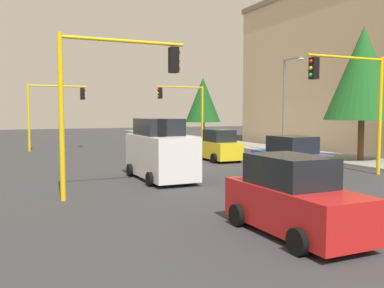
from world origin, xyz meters
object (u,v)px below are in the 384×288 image
(traffic_signal_near_left, at_px, (353,91))
(traffic_signal_far_right, at_px, (53,103))
(tree_roadside_near, at_px, (363,73))
(traffic_signal_far_left, at_px, (184,103))
(car_yellow, at_px, (218,147))
(car_blue, at_px, (290,159))
(car_red, at_px, (293,199))
(tree_roadside_far, at_px, (203,100))
(street_lamp_curbside, at_px, (287,94))
(traffic_signal_near_right, at_px, (113,84))
(delivery_van_white, at_px, (160,151))

(traffic_signal_near_left, relative_size, traffic_signal_far_right, 1.08)
(traffic_signal_near_left, height_order, tree_roadside_near, tree_roadside_near)
(traffic_signal_far_left, xyz_separation_m, traffic_signal_far_right, (0.00, -11.30, -0.12))
(car_yellow, distance_m, car_blue, 7.67)
(car_blue, height_order, car_red, same)
(traffic_signal_far_left, height_order, tree_roadside_far, tree_roadside_far)
(traffic_signal_near_left, xyz_separation_m, tree_roadside_near, (-4.00, 4.79, 1.33))
(traffic_signal_far_left, bearing_deg, car_red, -17.65)
(street_lamp_curbside, height_order, car_blue, street_lamp_curbside)
(car_red, bearing_deg, traffic_signal_far_left, 162.35)
(car_yellow, bearing_deg, traffic_signal_far_right, -143.12)
(traffic_signal_far_left, distance_m, traffic_signal_far_right, 11.30)
(street_lamp_curbside, height_order, car_yellow, street_lamp_curbside)
(street_lamp_curbside, bearing_deg, tree_roadside_near, 13.05)
(car_yellow, relative_size, car_red, 0.90)
(tree_roadside_far, bearing_deg, traffic_signal_near_right, -32.37)
(traffic_signal_far_right, distance_m, street_lamp_curbside, 18.12)
(car_red, bearing_deg, car_yellow, 158.79)
(traffic_signal_far_right, height_order, tree_roadside_near, tree_roadside_near)
(traffic_signal_near_right, bearing_deg, traffic_signal_far_right, 179.79)
(traffic_signal_far_left, relative_size, traffic_signal_near_right, 0.95)
(tree_roadside_near, height_order, car_yellow, tree_roadside_near)
(traffic_signal_far_left, xyz_separation_m, traffic_signal_near_right, (20.00, -11.38, 0.19))
(traffic_signal_far_right, xyz_separation_m, car_blue, (19.23, 8.36, -2.87))
(traffic_signal_near_right, xyz_separation_m, car_red, (6.52, 2.94, -3.18))
(traffic_signal_far_right, bearing_deg, street_lamp_curbside, 55.00)
(traffic_signal_near_left, distance_m, car_yellow, 9.40)
(traffic_signal_near_left, height_order, car_blue, traffic_signal_near_left)
(street_lamp_curbside, xyz_separation_m, delivery_van_white, (6.65, -12.05, -3.07))
(car_yellow, height_order, car_blue, same)
(delivery_van_white, bearing_deg, traffic_signal_far_right, -170.72)
(tree_roadside_near, distance_m, delivery_van_white, 14.01)
(car_yellow, bearing_deg, car_blue, -2.36)
(traffic_signal_far_left, distance_m, car_blue, 19.68)
(tree_roadside_far, bearing_deg, car_blue, -16.27)
(traffic_signal_far_right, bearing_deg, delivery_van_white, 9.28)
(car_yellow, bearing_deg, street_lamp_curbside, 100.74)
(tree_roadside_near, xyz_separation_m, delivery_van_white, (1.04, -13.35, -4.11))
(traffic_signal_near_left, bearing_deg, tree_roadside_far, 171.02)
(traffic_signal_near_right, distance_m, car_blue, 9.04)
(traffic_signal_far_left, xyz_separation_m, car_yellow, (11.56, -2.63, -2.99))
(car_red, bearing_deg, traffic_signal_far_right, -173.84)
(tree_roadside_near, distance_m, car_blue, 9.55)
(traffic_signal_near_right, distance_m, delivery_van_white, 4.97)
(tree_roadside_near, bearing_deg, delivery_van_white, -85.54)
(traffic_signal_far_left, relative_size, car_red, 1.34)
(traffic_signal_near_right, height_order, street_lamp_curbside, street_lamp_curbside)
(delivery_van_white, bearing_deg, tree_roadside_far, 149.58)
(traffic_signal_near_left, xyz_separation_m, traffic_signal_far_right, (-20.00, -11.34, -0.29))
(delivery_van_white, bearing_deg, car_yellow, 132.95)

